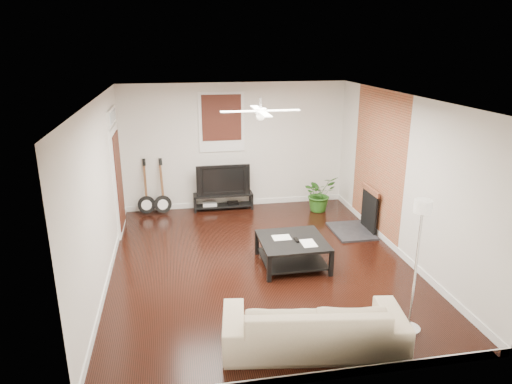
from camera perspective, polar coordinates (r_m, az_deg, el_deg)
room at (r=7.53m, az=0.54°, el=0.89°), size 5.01×6.01×2.81m
brick_accent at (r=9.21m, az=14.76°, el=3.46°), size 0.02×2.20×2.80m
fireplace at (r=9.36m, az=12.71°, el=-2.17°), size 0.80×1.10×0.92m
window_back at (r=10.23m, az=-4.26°, el=8.57°), size 1.00×0.06×1.30m
door_left at (r=9.34m, az=-16.73°, el=2.55°), size 0.08×1.00×2.50m
tv_stand at (r=10.48m, az=-4.05°, el=-1.17°), size 1.33×0.35×0.37m
tv at (r=10.34m, az=-4.13°, el=1.65°), size 1.19×0.16×0.68m
coffee_table at (r=7.92m, az=4.49°, el=-7.38°), size 1.10×1.10×0.46m
sofa at (r=5.95m, az=7.09°, el=-15.74°), size 2.32×1.18×0.65m
floor_lamp at (r=6.24m, az=19.11°, el=-8.80°), size 0.34×0.34×1.81m
potted_plant at (r=10.41m, az=7.82°, el=-0.19°), size 0.90×0.85×0.80m
guitar_left at (r=10.29m, az=-13.49°, el=0.56°), size 0.40×0.29×1.24m
guitar_right at (r=10.24m, az=-11.55°, el=0.61°), size 0.42×0.33×1.24m
ceiling_fan at (r=7.27m, az=0.57°, el=9.97°), size 1.24×1.24×0.32m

